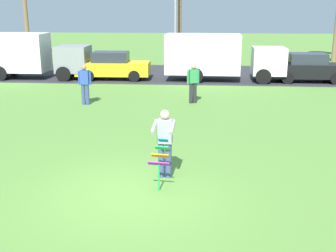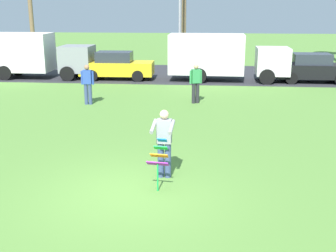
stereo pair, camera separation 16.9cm
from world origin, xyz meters
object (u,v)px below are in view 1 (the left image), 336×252
(person_kite_flyer, at_px, (165,141))
(streetlight_pole, at_px, (176,8))
(kite_held, at_px, (160,157))
(parked_car_black, at_px, (309,68))
(person_walker_far, at_px, (193,82))
(parked_truck_white_box, at_px, (217,56))
(person_walker_near, at_px, (85,83))
(parked_truck_grey_van, at_px, (25,54))
(parked_car_yellow, at_px, (113,66))

(person_kite_flyer, xyz_separation_m, streetlight_pole, (-1.04, 21.76, 3.05))
(person_kite_flyer, distance_m, kite_held, 0.70)
(parked_car_black, bearing_deg, person_walker_far, -136.76)
(parked_truck_white_box, bearing_deg, streetlight_pole, 111.39)
(person_kite_flyer, bearing_deg, kite_held, -94.08)
(parked_truck_white_box, relative_size, parked_car_black, 1.60)
(person_walker_near, height_order, person_walker_far, same)
(parked_truck_white_box, distance_m, parked_car_black, 5.17)
(person_walker_far, bearing_deg, parked_truck_white_box, 78.26)
(parked_car_black, bearing_deg, parked_truck_grey_van, -180.00)
(parked_car_yellow, distance_m, parked_truck_white_box, 6.06)
(kite_held, height_order, parked_truck_white_box, parked_truck_white_box)
(parked_car_yellow, relative_size, parked_car_black, 1.01)
(person_walker_far, bearing_deg, parked_car_black, 43.24)
(person_kite_flyer, xyz_separation_m, parked_truck_grey_van, (-9.45, 14.57, 0.46))
(person_kite_flyer, bearing_deg, streetlight_pole, 92.74)
(person_kite_flyer, distance_m, parked_car_black, 16.13)
(person_walker_far, bearing_deg, streetlight_pole, 96.78)
(parked_truck_white_box, bearing_deg, parked_car_black, 0.01)
(streetlight_pole, distance_m, person_walker_near, 14.51)
(kite_held, bearing_deg, person_kite_flyer, 85.92)
(parked_truck_white_box, height_order, person_walker_far, parked_truck_white_box)
(kite_held, xyz_separation_m, parked_car_black, (6.95, 15.25, 0.00))
(kite_held, distance_m, parked_car_yellow, 15.81)
(person_kite_flyer, height_order, parked_car_black, person_kite_flyer)
(kite_held, distance_m, person_walker_far, 9.27)
(parked_truck_white_box, distance_m, streetlight_pole, 8.14)
(parked_car_yellow, distance_m, person_walker_near, 6.67)
(parked_car_yellow, bearing_deg, parked_car_black, 0.01)
(parked_car_black, bearing_deg, person_kite_flyer, -115.35)
(kite_held, xyz_separation_m, parked_truck_grey_van, (-9.41, 15.25, 0.64))
(parked_car_yellow, bearing_deg, person_walker_near, -88.86)
(person_kite_flyer, relative_size, kite_held, 1.51)
(person_kite_flyer, xyz_separation_m, person_walker_near, (-4.12, 7.91, -0.02))
(parked_car_yellow, xyz_separation_m, person_walker_far, (4.78, -6.00, 0.16))
(person_kite_flyer, bearing_deg, parked_truck_white_box, 83.07)
(person_kite_flyer, distance_m, streetlight_pole, 21.99)
(parked_car_black, height_order, person_walker_near, person_walker_near)
(parked_truck_grey_van, xyz_separation_m, streetlight_pole, (8.41, 7.18, 2.59))
(streetlight_pole, height_order, person_walker_far, streetlight_pole)
(parked_truck_white_box, xyz_separation_m, parked_car_black, (5.13, 0.00, -0.64))
(parked_car_yellow, relative_size, person_walker_far, 2.45)
(person_walker_near, bearing_deg, person_kite_flyer, -62.48)
(parked_truck_grey_van, xyz_separation_m, parked_car_yellow, (5.20, -0.00, -0.64))
(parked_truck_white_box, height_order, streetlight_pole, streetlight_pole)
(parked_car_black, xyz_separation_m, person_walker_near, (-11.03, -6.66, 0.16))
(person_kite_flyer, xyz_separation_m, person_walker_far, (0.52, 8.57, -0.02))
(parked_truck_grey_van, relative_size, parked_car_black, 1.59)
(person_kite_flyer, relative_size, person_walker_far, 1.00)
(parked_car_yellow, height_order, streetlight_pole, streetlight_pole)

